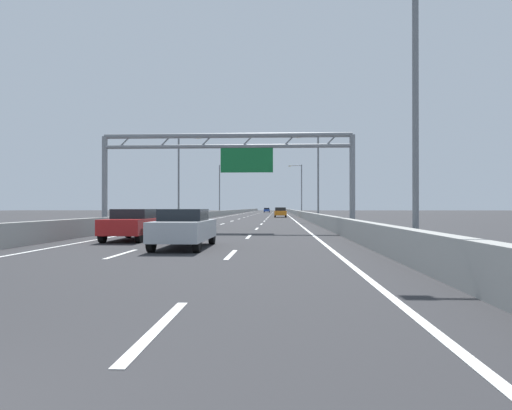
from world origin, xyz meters
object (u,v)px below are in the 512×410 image
(streetlamp_right_near, at_px, (408,86))
(orange_car, at_px, (280,212))
(silver_car, at_px, (184,228))
(sign_gantry, at_px, (229,156))
(blue_car, at_px, (267,210))
(streetlamp_left_mid, at_px, (181,173))
(black_car, at_px, (187,218))
(streetlamp_left_far, at_px, (221,187))
(red_car, at_px, (134,224))
(streetlamp_right_mid, at_px, (316,172))
(streetlamp_right_far, at_px, (300,187))

(streetlamp_right_near, height_order, orange_car, streetlamp_right_near)
(streetlamp_right_near, relative_size, silver_car, 2.04)
(sign_gantry, bearing_deg, blue_car, 90.15)
(streetlamp_left_mid, height_order, black_car, streetlamp_left_mid)
(streetlamp_right_near, distance_m, blue_car, 124.37)
(streetlamp_left_far, relative_size, silver_car, 2.04)
(sign_gantry, relative_size, silver_car, 3.55)
(streetlamp_right_near, bearing_deg, red_car, 149.63)
(streetlamp_left_mid, distance_m, black_car, 17.65)
(streetlamp_right_mid, distance_m, blue_car, 89.09)
(streetlamp_left_far, relative_size, red_car, 2.10)
(streetlamp_right_mid, height_order, blue_car, streetlamp_right_mid)
(streetlamp_left_mid, height_order, silver_car, streetlamp_left_mid)
(sign_gantry, xyz_separation_m, streetlamp_left_far, (-7.63, 56.04, 0.55))
(blue_car, bearing_deg, silver_car, -90.05)
(streetlamp_right_near, distance_m, orange_car, 56.21)
(sign_gantry, relative_size, streetlamp_right_near, 1.74)
(streetlamp_right_far, bearing_deg, black_car, -101.87)
(orange_car, bearing_deg, streetlamp_left_mid, -118.55)
(streetlamp_right_mid, xyz_separation_m, silver_car, (-7.69, -33.01, -4.63))
(streetlamp_left_mid, bearing_deg, black_car, -76.38)
(red_car, bearing_deg, sign_gantry, 66.52)
(sign_gantry, bearing_deg, streetlamp_left_far, 97.76)
(streetlamp_left_far, height_order, black_car, streetlamp_left_far)
(sign_gantry, xyz_separation_m, silver_car, (-0.39, -12.37, -4.09))
(sign_gantry, distance_m, streetlamp_right_mid, 21.90)
(red_car, bearing_deg, orange_car, 81.79)
(orange_car, bearing_deg, silver_car, -94.17)
(streetlamp_left_far, distance_m, orange_car, 19.19)
(streetlamp_right_mid, height_order, black_car, streetlamp_right_mid)
(streetlamp_left_mid, relative_size, blue_car, 2.26)
(streetlamp_left_mid, height_order, streetlamp_right_mid, same)
(streetlamp_left_far, height_order, streetlamp_right_far, same)
(red_car, bearing_deg, silver_car, -51.01)
(sign_gantry, height_order, red_car, sign_gantry)
(streetlamp_right_mid, xyz_separation_m, streetlamp_right_far, (0.00, 35.40, 0.00))
(streetlamp_right_mid, bearing_deg, blue_car, 94.89)
(streetlamp_left_far, distance_m, red_car, 64.69)
(sign_gantry, distance_m, streetlamp_left_mid, 22.01)
(sign_gantry, relative_size, streetlamp_left_mid, 1.74)
(streetlamp_left_far, xyz_separation_m, blue_car, (7.35, 53.24, -4.67))
(sign_gantry, xyz_separation_m, streetlamp_right_mid, (7.30, 20.64, 0.55))
(streetlamp_right_near, bearing_deg, silver_car, 162.68)
(sign_gantry, distance_m, streetlamp_right_far, 56.52)
(sign_gantry, height_order, blue_car, sign_gantry)
(streetlamp_right_mid, height_order, streetlamp_right_far, same)
(black_car, distance_m, red_car, 12.45)
(blue_car, bearing_deg, streetlamp_right_far, -81.90)
(black_car, xyz_separation_m, red_car, (-0.01, -12.45, 0.03))
(streetlamp_right_far, distance_m, blue_car, 53.98)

